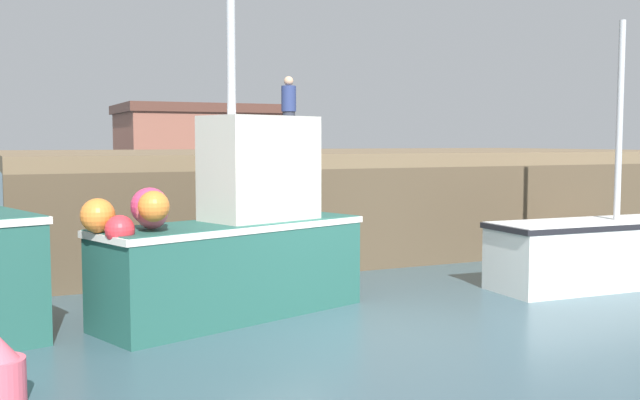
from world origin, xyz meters
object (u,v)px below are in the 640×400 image
fishing_boat_near_right (236,241)px  rowboat (603,251)px  fishing_boat_mid (616,249)px  dockworker (289,113)px

fishing_boat_near_right → rowboat: size_ratio=2.49×
fishing_boat_mid → dockworker: fishing_boat_mid is taller
rowboat → dockworker: size_ratio=1.15×
dockworker → fishing_boat_mid: bearing=-73.0°
fishing_boat_near_right → fishing_boat_mid: fishing_boat_near_right is taller
fishing_boat_near_right → rowboat: 7.68m
fishing_boat_near_right → dockworker: fishing_boat_near_right is taller
fishing_boat_near_right → rowboat: bearing=9.9°
rowboat → fishing_boat_mid: bearing=-131.4°
fishing_boat_mid → dockworker: bearing=107.0°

